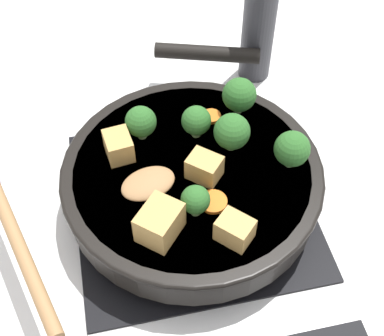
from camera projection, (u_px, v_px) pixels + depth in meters
name	position (u px, v px, depth m)	size (l,w,h in m)	color
ground_plane	(192.00, 203.00, 0.72)	(2.40, 2.40, 0.00)	white
front_burner_grate	(192.00, 198.00, 0.71)	(0.31, 0.31, 0.03)	black
skillet_pan	(192.00, 177.00, 0.68)	(0.33, 0.43, 0.05)	black
wooden_spoon	(73.00, 216.00, 0.61)	(0.24, 0.25, 0.02)	#A87A4C
tofu_cube_center_large	(160.00, 223.00, 0.59)	(0.05, 0.04, 0.04)	tan
tofu_cube_near_handle	(235.00, 230.00, 0.59)	(0.04, 0.03, 0.03)	tan
tofu_cube_east_chunk	(119.00, 146.00, 0.67)	(0.04, 0.03, 0.03)	tan
tofu_cube_west_chunk	(204.00, 167.00, 0.65)	(0.04, 0.03, 0.03)	tan
broccoli_floret_near_spoon	(196.00, 121.00, 0.68)	(0.04, 0.04, 0.05)	#709956
broccoli_floret_center_top	(196.00, 200.00, 0.61)	(0.03, 0.03, 0.04)	#709956
broccoli_floret_east_rim	(232.00, 132.00, 0.67)	(0.05, 0.05, 0.05)	#709956
broccoli_floret_west_rim	(292.00, 149.00, 0.65)	(0.04, 0.04, 0.05)	#709956
broccoli_floret_north_edge	(239.00, 95.00, 0.71)	(0.05, 0.05, 0.05)	#709956
broccoli_floret_south_cluster	(141.00, 122.00, 0.68)	(0.04, 0.04, 0.05)	#709956
carrot_slice_orange_thin	(213.00, 202.00, 0.63)	(0.03, 0.03, 0.01)	orange
carrot_slice_near_center	(211.00, 116.00, 0.72)	(0.03, 0.03, 0.01)	orange
pepper_mill	(259.00, 24.00, 0.82)	(0.05, 0.05, 0.21)	#333338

